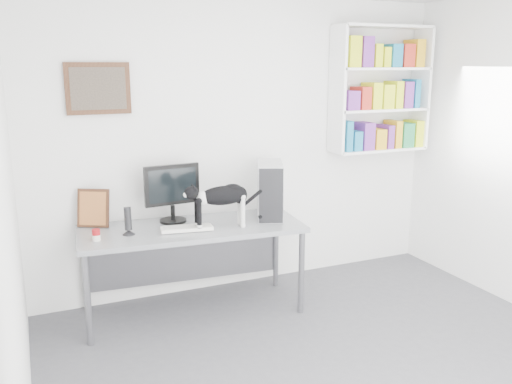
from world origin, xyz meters
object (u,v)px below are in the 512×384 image
at_px(desk, 193,270).
at_px(soup_can, 96,235).
at_px(bookshelf, 381,89).
at_px(speaker, 128,220).
at_px(cat, 222,206).
at_px(keyboard, 187,228).
at_px(monitor, 172,193).
at_px(pc_tower, 270,190).
at_px(leaning_print, 93,207).

bearing_deg(desk, soup_can, -170.04).
xyz_separation_m(bookshelf, speaker, (-2.60, -0.33, -0.96)).
xyz_separation_m(bookshelf, desk, (-2.07, -0.31, -1.46)).
distance_m(soup_can, cat, 1.01).
bearing_deg(keyboard, desk, 61.18).
bearing_deg(monitor, pc_tower, -15.46).
distance_m(desk, leaning_print, 0.98).
height_order(desk, pc_tower, pc_tower).
bearing_deg(soup_can, monitor, 21.62).
relative_size(monitor, cat, 0.84).
bearing_deg(keyboard, soup_can, -171.64).
distance_m(bookshelf, desk, 2.56).
bearing_deg(speaker, desk, 8.75).
bearing_deg(soup_can, keyboard, -1.09).
bearing_deg(pc_tower, bookshelf, 34.06).
bearing_deg(desk, monitor, 123.30).
bearing_deg(monitor, speaker, -158.11).
relative_size(bookshelf, soup_can, 13.64).
distance_m(keyboard, pc_tower, 0.84).
height_order(desk, soup_can, soup_can).
bearing_deg(soup_can, bookshelf, 7.71).
height_order(pc_tower, leaning_print, pc_tower).
bearing_deg(leaning_print, keyboard, -2.85).
xyz_separation_m(desk, pc_tower, (0.74, 0.04, 0.63)).
bearing_deg(bookshelf, monitor, -176.88).
height_order(bookshelf, cat, bookshelf).
distance_m(keyboard, speaker, 0.47).
relative_size(desk, speaker, 7.89).
bearing_deg(bookshelf, speaker, -172.79).
distance_m(bookshelf, leaning_print, 2.96).
bearing_deg(monitor, desk, -66.21).
distance_m(bookshelf, cat, 2.11).
distance_m(bookshelf, monitor, 2.33).
bearing_deg(pc_tower, monitor, -168.43).
distance_m(desk, monitor, 0.68).
bearing_deg(monitor, keyboard, -86.65).
xyz_separation_m(keyboard, cat, (0.28, -0.06, 0.17)).
bearing_deg(leaning_print, speaker, -28.61).
xyz_separation_m(pc_tower, leaning_print, (-1.48, 0.29, -0.08)).
bearing_deg(cat, keyboard, 169.79).
bearing_deg(soup_can, leaning_print, 84.92).
bearing_deg(speaker, pc_tower, 9.56).
height_order(bookshelf, keyboard, bookshelf).
relative_size(leaning_print, cat, 0.55).
bearing_deg(desk, bookshelf, 13.41).
bearing_deg(bookshelf, leaning_print, 179.82).
relative_size(monitor, keyboard, 1.22).
relative_size(bookshelf, desk, 0.67).
distance_m(desk, speaker, 0.73).
bearing_deg(speaker, bookshelf, 14.48).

